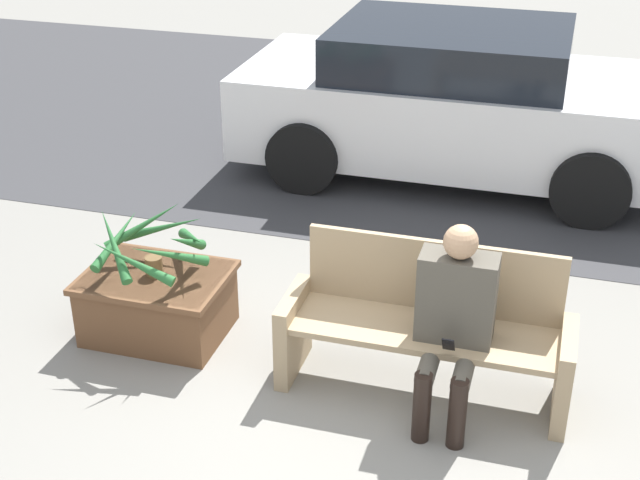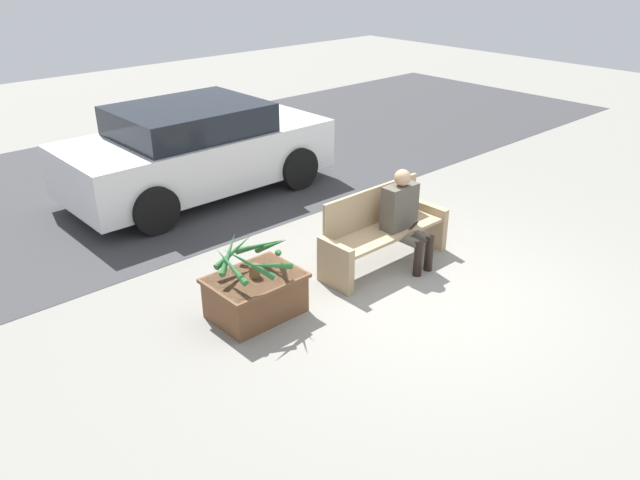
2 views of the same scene
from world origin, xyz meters
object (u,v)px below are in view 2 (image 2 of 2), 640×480
(person_seated, at_px, (404,214))
(parked_car, at_px, (196,149))
(planter_box, at_px, (256,294))
(potted_plant, at_px, (253,256))
(bench, at_px, (382,231))

(person_seated, height_order, parked_car, parked_car)
(planter_box, height_order, parked_car, parked_car)
(planter_box, bearing_deg, potted_plant, 93.79)
(bench, height_order, potted_plant, bench)
(bench, bearing_deg, planter_box, 177.39)
(planter_box, distance_m, potted_plant, 0.44)
(planter_box, distance_m, parked_car, 3.75)
(parked_car, bearing_deg, planter_box, -113.30)
(person_seated, relative_size, parked_car, 0.29)
(planter_box, xyz_separation_m, potted_plant, (-0.00, 0.01, 0.44))
(bench, xyz_separation_m, person_seated, (0.18, -0.18, 0.23))
(planter_box, bearing_deg, person_seated, -7.47)
(parked_car, bearing_deg, person_seated, -81.67)
(parked_car, bearing_deg, bench, -84.09)
(planter_box, bearing_deg, bench, -2.61)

